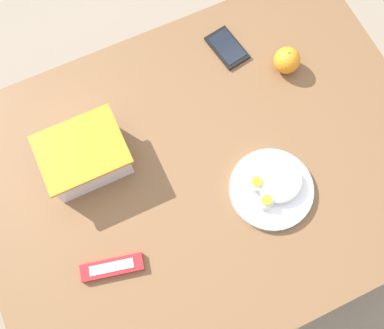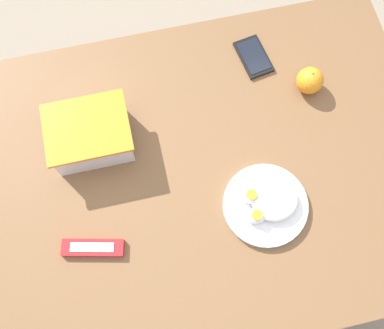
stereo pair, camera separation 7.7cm
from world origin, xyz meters
name	(u,v)px [view 1 (the left image)]	position (x,y,z in m)	size (l,w,h in m)	color
ground_plane	(201,220)	(0.00, 0.00, 0.00)	(10.00, 10.00, 0.00)	gray
table	(206,175)	(0.00, 0.00, 0.65)	(1.21, 0.90, 0.72)	brown
food_container	(86,157)	(-0.28, 0.14, 0.76)	(0.21, 0.17, 0.10)	white
orange_fruit	(287,60)	(0.33, 0.18, 0.76)	(0.07, 0.07, 0.07)	orange
rice_plate	(273,188)	(0.13, -0.13, 0.74)	(0.22, 0.22, 0.05)	white
candy_bar	(112,267)	(-0.32, -0.14, 0.73)	(0.16, 0.08, 0.02)	red
cell_phone	(227,48)	(0.21, 0.30, 0.72)	(0.09, 0.14, 0.01)	black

